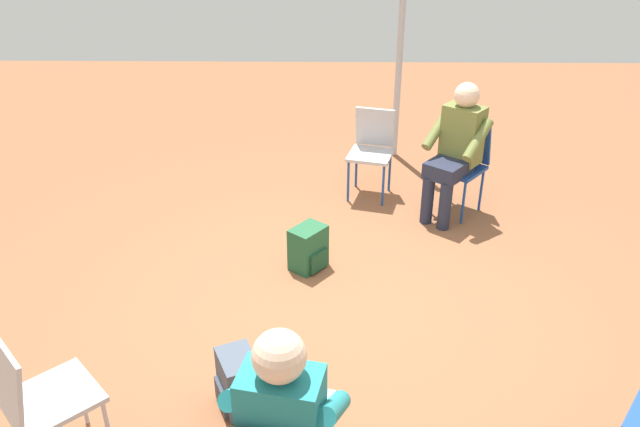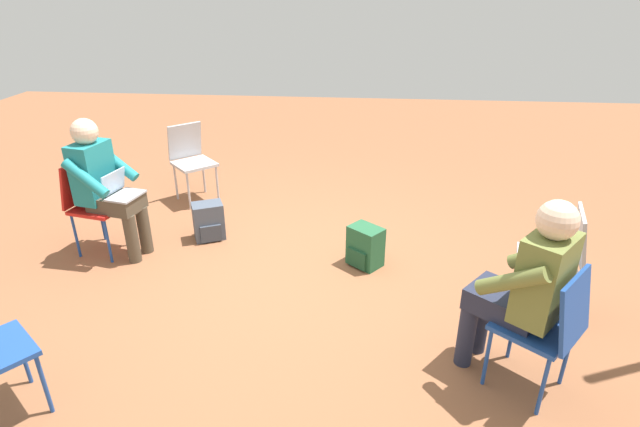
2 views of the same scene
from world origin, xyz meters
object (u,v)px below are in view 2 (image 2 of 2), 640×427
Objects in this scene: person_in_olive at (526,283)px; chair_west at (559,255)px; backpack_by_empty_chair at (365,248)px; chair_east at (92,200)px; chair_southeast at (191,157)px; chair_northwest at (548,324)px; person_with_laptop at (104,182)px; backpack_near_laptop_user at (209,223)px.

chair_west is at bearing 6.64° from person_in_olive.
chair_east is at bearing -1.05° from backpack_by_empty_chair.
chair_east is 1.00× the size of chair_southeast.
person_in_olive is (-3.35, 1.33, 0.20)m from chair_east.
chair_west and chair_east have the same top height.
backpack_by_empty_chair is (-1.95, 1.28, -0.34)m from chair_southeast.
person_with_laptop is (3.31, -1.40, 0.20)m from chair_northwest.
chair_west is at bearing 92.52° from chair_east.
chair_southeast is 2.36× the size of backpack_by_empty_chair.
person_in_olive is (0.45, 0.71, 0.20)m from chair_west.
chair_northwest is at bearing 79.35° from chair_east.
person_with_laptop is at bearing 24.30° from backpack_near_laptop_user.
person_in_olive reaches higher than backpack_near_laptop_user.
person_with_laptop reaches higher than chair_east.
backpack_by_empty_chair is (-2.44, 0.04, -0.34)m from chair_east.
chair_east is 1.04m from backpack_near_laptop_user.
person_in_olive reaches higher than chair_northwest.
person_with_laptop is 1.00× the size of person_in_olive.
backpack_by_empty_chair is at bearing 82.39° from chair_west.
chair_southeast is 2.36m from backpack_by_empty_chair.
person_with_laptop is at bearing -0.25° from backpack_by_empty_chair.
chair_east is (3.80, -0.62, 0.00)m from chair_west.
person_with_laptop and person_in_olive have the same top height.
chair_northwest and chair_east have the same top height.
person_with_laptop is (0.32, 1.27, 0.20)m from chair_southeast.
person_with_laptop is at bearing 96.07° from chair_west.
chair_northwest reaches higher than backpack_near_laptop_user.
chair_east is at bearing 106.88° from chair_northwest.
person_in_olive is at bearing 145.73° from backpack_near_laptop_user.
chair_northwest is 0.69× the size of person_in_olive.
chair_southeast is 1.08m from backpack_near_laptop_user.
backpack_near_laptop_user is at bearing -13.43° from backpack_by_empty_chair.
backpack_near_laptop_user is (-0.45, 0.93, -0.34)m from chair_southeast.
person_in_olive reaches higher than chair_west.
backpack_near_laptop_user is (2.41, -1.64, -0.54)m from person_in_olive.
chair_northwest is (0.33, 0.82, 0.00)m from chair_west.
chair_southeast is 0.69× the size of person_with_laptop.
backpack_near_laptop_user is at bearing 87.17° from chair_west.
backpack_near_laptop_user is at bearing 95.04° from person_in_olive.
person_with_laptop is at bearing 106.38° from chair_northwest.
chair_east is 2.46m from backpack_by_empty_chair.
person_in_olive is 3.44× the size of backpack_near_laptop_user.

